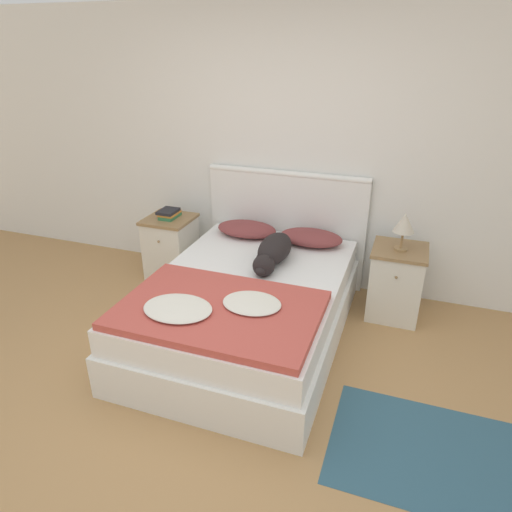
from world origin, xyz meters
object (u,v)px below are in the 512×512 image
(nightstand_left, at_px, (171,247))
(book_stack, at_px, (169,214))
(bed, at_px, (247,308))
(dog, at_px, (273,251))
(table_lamp, at_px, (404,224))
(nightstand_right, at_px, (396,282))
(pillow_left, at_px, (247,229))
(pillow_right, at_px, (311,237))

(nightstand_left, bearing_deg, book_stack, 92.81)
(bed, bearing_deg, dog, 72.48)
(dog, xyz_separation_m, table_lamp, (0.99, 0.37, 0.24))
(nightstand_left, height_order, nightstand_right, same)
(pillow_left, xyz_separation_m, book_stack, (-0.79, -0.07, 0.08))
(nightstand_left, height_order, book_stack, book_stack)
(nightstand_left, distance_m, table_lamp, 2.26)
(dog, relative_size, table_lamp, 2.30)
(pillow_left, bearing_deg, pillow_right, 0.00)
(dog, distance_m, book_stack, 1.28)
(bed, height_order, pillow_left, pillow_left)
(pillow_left, bearing_deg, nightstand_left, -173.60)
(nightstand_left, bearing_deg, pillow_right, 3.57)
(pillow_left, bearing_deg, nightstand_right, -3.57)
(pillow_left, relative_size, table_lamp, 1.78)
(nightstand_left, xyz_separation_m, table_lamp, (2.20, -0.03, 0.55))
(nightstand_right, bearing_deg, pillow_right, 173.60)
(book_stack, bearing_deg, pillow_right, 2.93)
(bed, distance_m, pillow_left, 0.94)
(table_lamp, bearing_deg, pillow_left, 175.27)
(pillow_right, height_order, book_stack, book_stack)
(pillow_left, xyz_separation_m, table_lamp, (1.41, -0.12, 0.27))
(nightstand_left, bearing_deg, nightstand_right, 0.00)
(bed, distance_m, nightstand_right, 1.32)
(nightstand_right, bearing_deg, table_lamp, -90.00)
(nightstand_right, xyz_separation_m, pillow_left, (-1.41, 0.09, 0.27))
(bed, relative_size, nightstand_left, 3.29)
(dog, relative_size, book_stack, 3.25)
(pillow_left, distance_m, book_stack, 0.79)
(nightstand_left, distance_m, nightstand_right, 2.20)
(bed, bearing_deg, pillow_right, 69.22)
(book_stack, relative_size, table_lamp, 0.71)
(bed, height_order, pillow_right, pillow_right)
(nightstand_left, bearing_deg, dog, -18.31)
(nightstand_right, distance_m, pillow_right, 0.84)
(dog, bearing_deg, nightstand_right, 21.89)
(nightstand_right, relative_size, table_lamp, 1.98)
(nightstand_left, relative_size, nightstand_right, 1.00)
(table_lamp, bearing_deg, book_stack, 178.84)
(nightstand_right, relative_size, pillow_right, 1.11)
(book_stack, distance_m, table_lamp, 2.21)
(nightstand_right, relative_size, dog, 0.86)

